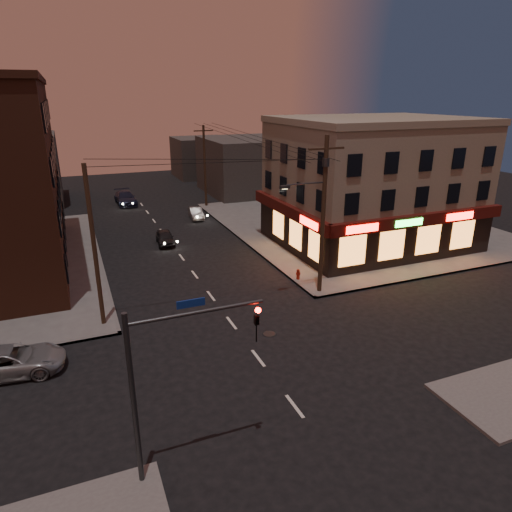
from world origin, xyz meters
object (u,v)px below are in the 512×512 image
sedan_near (165,238)px  sedan_mid (196,213)px  fire_hydrant (298,274)px  sedan_far (125,198)px  suv_cross (10,361)px

sedan_near → sedan_mid: bearing=62.0°
fire_hydrant → sedan_far: bearing=105.8°
sedan_near → suv_cross: bearing=-117.8°
suv_cross → sedan_far: sedan_far is taller
suv_cross → fire_hydrant: (17.63, 4.90, -0.12)m
sedan_mid → fire_hydrant: (2.10, -19.23, -0.02)m
sedan_far → fire_hydrant: size_ratio=6.92×
suv_cross → sedan_mid: 28.70m
suv_cross → sedan_mid: (15.53, 24.14, -0.09)m
suv_cross → fire_hydrant: size_ratio=6.47×
suv_cross → sedan_mid: suv_cross is taller
sedan_near → fire_hydrant: 13.68m
suv_cross → sedan_far: bearing=-10.0°
sedan_near → sedan_far: (-1.19, 16.88, 0.16)m
suv_cross → sedan_far: 34.92m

